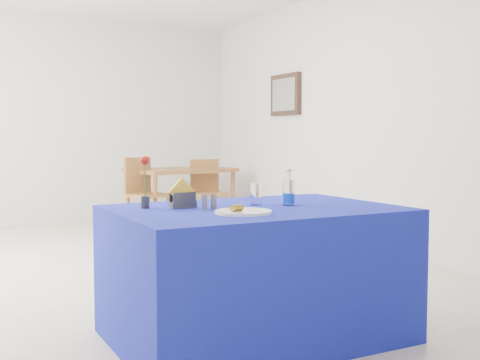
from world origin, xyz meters
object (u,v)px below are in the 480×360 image
blue_table (255,272)px  oak_table (181,174)px  chair_bg_left (143,189)px  plate (243,212)px  water_bottle (288,193)px  chair_bg_right (207,188)px

blue_table → oak_table: blue_table is taller
chair_bg_left → plate: bearing=-124.0°
water_bottle → plate: bearing=-152.3°
water_bottle → chair_bg_right: size_ratio=0.24×
blue_table → chair_bg_right: 4.43m
blue_table → chair_bg_left: 4.21m
plate → oak_table: (1.53, 4.63, -0.09)m
plate → oak_table: plate is taller
oak_table → chair_bg_left: (-0.62, -0.27, -0.15)m
blue_table → plate: bearing=-132.2°
plate → water_bottle: size_ratio=1.41×
blue_table → chair_bg_right: bearing=69.0°
plate → oak_table: 4.87m
blue_table → water_bottle: 0.50m
blue_table → oak_table: (1.33, 4.41, 0.30)m
plate → chair_bg_right: bearing=67.7°
oak_table → chair_bg_left: bearing=-156.3°
water_bottle → chair_bg_right: 4.36m
chair_bg_left → chair_bg_right: size_ratio=1.04×
chair_bg_left → chair_bg_right: (0.87, -0.01, -0.02)m
plate → blue_table: (0.19, 0.21, -0.39)m
blue_table → oak_table: size_ratio=1.11×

